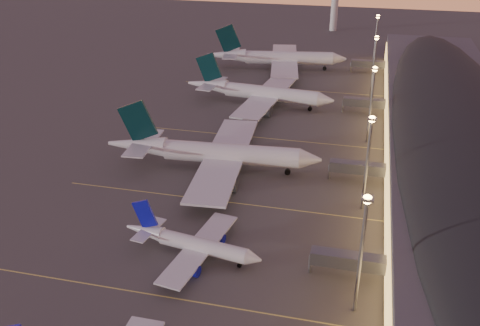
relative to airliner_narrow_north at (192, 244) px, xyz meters
The scene contains 8 objects.
ground 10.41m from the airliner_narrow_north, 86.49° to the right, with size 700.00×700.00×0.00m, color #44423F.
airliner_narrow_north is the anchor object (origin of this frame).
airliner_wide_near 43.93m from the airliner_narrow_north, 100.06° to the left, with size 64.60×59.00×20.66m.
airliner_wide_mid 102.90m from the airliner_narrow_north, 93.54° to the left, with size 60.30×55.27×19.29m.
airliner_wide_far 154.57m from the airliner_narrow_north, 93.12° to the left, with size 66.59×61.37×21.35m.
terminal_building 88.57m from the airliner_narrow_north, 45.05° to the left, with size 56.35×255.00×17.46m.
light_masts 67.70m from the airliner_narrow_north, 56.39° to the left, with size 2.20×217.20×25.90m.
lane_markings 30.25m from the airliner_narrow_north, 88.84° to the left, with size 90.00×180.36×0.00m.
Camera 1 is at (33.58, -84.48, 71.56)m, focal length 40.00 mm.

